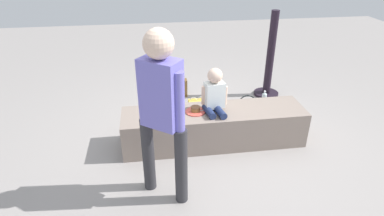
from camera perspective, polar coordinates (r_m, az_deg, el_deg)
ground_plane at (r=3.74m, az=3.79°, el=-6.02°), size 12.00×12.00×0.00m
concrete_ledge at (r=3.63m, az=3.89°, el=-3.36°), size 2.02×0.50×0.41m
child_seated at (r=3.44m, az=4.02°, el=2.69°), size 0.28×0.33×0.48m
adult_standing at (r=2.55m, az=-5.43°, el=0.67°), size 0.38×0.34×1.53m
cake_plate at (r=3.49m, az=0.62°, el=-0.41°), size 0.22×0.22×0.07m
gift_bag at (r=4.09m, az=0.91°, el=-0.32°), size 0.22×0.10×0.33m
railing_post at (r=4.78m, az=13.56°, el=7.49°), size 0.36×0.36×1.24m
water_bottle_near_gift at (r=4.41m, az=-2.22°, el=1.24°), size 0.07×0.07×0.23m
water_bottle_far_side at (r=4.60m, az=12.67°, el=1.66°), size 0.06×0.06×0.22m
party_cup_red at (r=4.19m, az=-7.47°, el=-1.37°), size 0.08×0.08×0.10m
handbag_black_leather at (r=4.12m, az=9.57°, el=-0.71°), size 0.32×0.12×0.37m
handbag_brown_canvas at (r=4.74m, az=-2.90°, el=3.65°), size 0.33×0.12×0.38m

